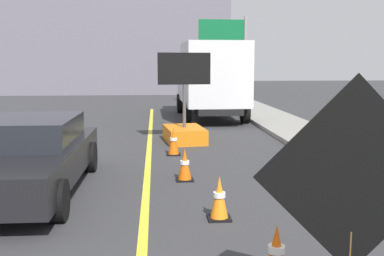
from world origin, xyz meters
TOP-DOWN VIEW (x-y plane):
  - lane_center_stripe at (0.00, 6.00)m, footprint 0.14×36.00m
  - roadwork_sign at (1.77, 3.42)m, footprint 1.63×0.06m
  - arrow_board_trailer at (1.06, 13.90)m, footprint 1.60×1.92m
  - box_truck at (2.56, 19.80)m, footprint 2.66×6.57m
  - pickup_car at (-2.19, 8.59)m, footprint 2.10×4.99m
  - highway_guide_sign at (4.56, 26.42)m, footprint 2.79×0.28m
  - far_building_block at (-3.39, 38.20)m, footprint 18.34×7.59m
  - traffic_cone_near_sign at (1.51, 4.69)m, footprint 0.36×0.36m
  - traffic_cone_mid_lane at (1.16, 6.79)m, footprint 0.36×0.36m
  - traffic_cone_far_lane at (0.78, 9.21)m, footprint 0.36×0.36m
  - traffic_cone_curbside at (0.65, 11.88)m, footprint 0.36×0.36m

SIDE VIEW (x-z plane):
  - lane_center_stripe at x=0.00m, z-range 0.00..0.01m
  - traffic_cone_near_sign at x=1.51m, z-range -0.01..0.65m
  - traffic_cone_far_lane at x=0.78m, z-range -0.01..0.66m
  - traffic_cone_mid_lane at x=1.16m, z-range -0.01..0.68m
  - traffic_cone_curbside at x=0.65m, z-range -0.01..0.74m
  - arrow_board_trailer at x=1.06m, z-range -0.87..1.83m
  - pickup_car at x=-2.19m, z-range 0.01..1.39m
  - roadwork_sign at x=1.77m, z-range 0.30..2.64m
  - box_truck at x=2.56m, z-range 0.15..3.36m
  - highway_guide_sign at x=4.56m, z-range 0.92..5.92m
  - far_building_block at x=-3.39m, z-range 0.00..7.09m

